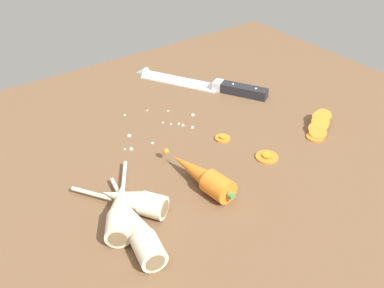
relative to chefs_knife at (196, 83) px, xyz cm
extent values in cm
cube|color=brown|center=(-17.22, -19.82, -2.65)|extent=(120.00, 90.00, 4.00)
cube|color=silver|center=(-2.07, 3.67, -0.40)|extent=(13.65, 19.58, 0.50)
cone|color=silver|center=(-7.57, 13.43, -0.40)|extent=(4.92, 4.56, 3.96)
cube|color=silver|center=(2.84, -5.04, 0.45)|extent=(3.54, 3.19, 2.20)
cube|color=#232328|center=(6.03, -10.70, 0.45)|extent=(7.84, 10.96, 2.20)
sphere|color=silver|center=(4.66, -8.26, 1.55)|extent=(0.50, 0.50, 0.50)
sphere|color=silver|center=(7.41, -13.14, 1.55)|extent=(0.50, 0.50, 0.50)
cylinder|color=orange|center=(-21.75, -35.31, 1.45)|extent=(4.64, 5.24, 4.20)
cone|color=orange|center=(-22.30, -29.51, 1.45)|extent=(5.08, 11.99, 3.99)
sphere|color=orange|center=(-23.06, -21.60, 1.45)|extent=(1.20, 1.20, 1.20)
cylinder|color=#5B7F3D|center=(-21.46, -38.33, 1.45)|extent=(1.29, 1.11, 1.20)
cylinder|color=beige|center=(-32.98, -32.73, 1.35)|extent=(5.52, 5.52, 4.00)
cone|color=beige|center=(-35.98, -28.06, 1.35)|extent=(7.03, 8.02, 3.80)
cylinder|color=beige|center=(-39.05, -23.29, 0.45)|extent=(4.74, 6.83, 0.70)
cylinder|color=#7A6647|center=(-31.90, -34.40, 1.35)|extent=(2.52, 1.77, 2.80)
cylinder|color=beige|center=(-38.45, -40.37, 1.35)|extent=(4.94, 5.71, 4.00)
cone|color=beige|center=(-37.02, -33.58, 1.35)|extent=(5.54, 9.46, 3.80)
cylinder|color=beige|center=(-35.56, -26.63, 0.45)|extent=(2.66, 9.54, 0.70)
cylinder|color=#7A6647|center=(-38.96, -42.81, 1.35)|extent=(2.80, 0.87, 2.80)
cylinder|color=beige|center=(-39.71, -33.83, 1.35)|extent=(5.88, 6.09, 4.00)
cone|color=beige|center=(-36.23, -28.36, 1.35)|extent=(7.66, 9.05, 3.80)
cylinder|color=beige|center=(-32.66, -22.74, 0.45)|extent=(5.41, 7.96, 0.70)
cylinder|color=#7A6647|center=(-40.97, -35.81, 1.35)|extent=(2.52, 1.76, 2.80)
cylinder|color=orange|center=(5.36, -32.97, -0.30)|extent=(3.51, 3.51, 0.70)
cylinder|color=orange|center=(6.45, -32.65, -0.06)|extent=(3.78, 3.66, 2.00)
cylinder|color=orange|center=(7.07, -31.90, 0.19)|extent=(3.90, 3.69, 2.54)
cylinder|color=orange|center=(8.11, -31.57, 0.43)|extent=(3.55, 3.33, 2.45)
cylinder|color=orange|center=(8.85, -31.08, 0.68)|extent=(3.91, 3.75, 2.25)
cylinder|color=orange|center=(9.91, -30.15, 0.92)|extent=(3.78, 3.54, 2.62)
cylinder|color=orange|center=(10.90, -30.02, 1.17)|extent=(3.58, 3.40, 2.29)
cylinder|color=orange|center=(-9.91, -22.27, -0.30)|extent=(3.09, 3.09, 0.70)
cylinder|color=orange|center=(-9.91, -22.27, -0.03)|extent=(1.30, 1.30, 0.16)
cylinder|color=orange|center=(-7.28, -32.17, -0.30)|extent=(4.28, 4.28, 0.70)
cylinder|color=orange|center=(-7.28, -32.17, -0.03)|extent=(1.80, 1.80, 0.16)
sphere|color=beige|center=(-24.48, -10.16, -0.23)|extent=(0.84, 0.84, 0.84)
sphere|color=beige|center=(-21.11, -2.36, -0.40)|extent=(0.50, 0.50, 0.50)
sphere|color=beige|center=(-22.09, -15.17, -0.37)|extent=(0.57, 0.57, 0.57)
sphere|color=beige|center=(-12.49, -6.48, -0.42)|extent=(0.46, 0.46, 0.46)
sphere|color=beige|center=(-15.10, -11.42, -0.43)|extent=(0.45, 0.45, 0.45)
sphere|color=beige|center=(-27.50, -13.71, -0.42)|extent=(0.46, 0.46, 0.46)
sphere|color=beige|center=(-13.37, -13.32, -0.30)|extent=(0.71, 0.71, 0.71)
sphere|color=beige|center=(-12.27, -15.17, -0.31)|extent=(0.69, 0.69, 0.69)
sphere|color=beige|center=(-9.17, -11.18, -0.24)|extent=(0.82, 0.82, 0.82)
sphere|color=beige|center=(-16.14, -9.91, -0.42)|extent=(0.46, 0.46, 0.46)
sphere|color=beige|center=(-26.48, -14.44, -0.23)|extent=(0.85, 0.85, 0.85)
sphere|color=beige|center=(-16.09, -3.57, -0.44)|extent=(0.43, 0.43, 0.43)
sphere|color=beige|center=(-13.67, -12.34, -0.35)|extent=(0.60, 0.60, 0.60)
camera|label=1|loc=(-60.60, -80.70, 50.51)|focal=43.20mm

